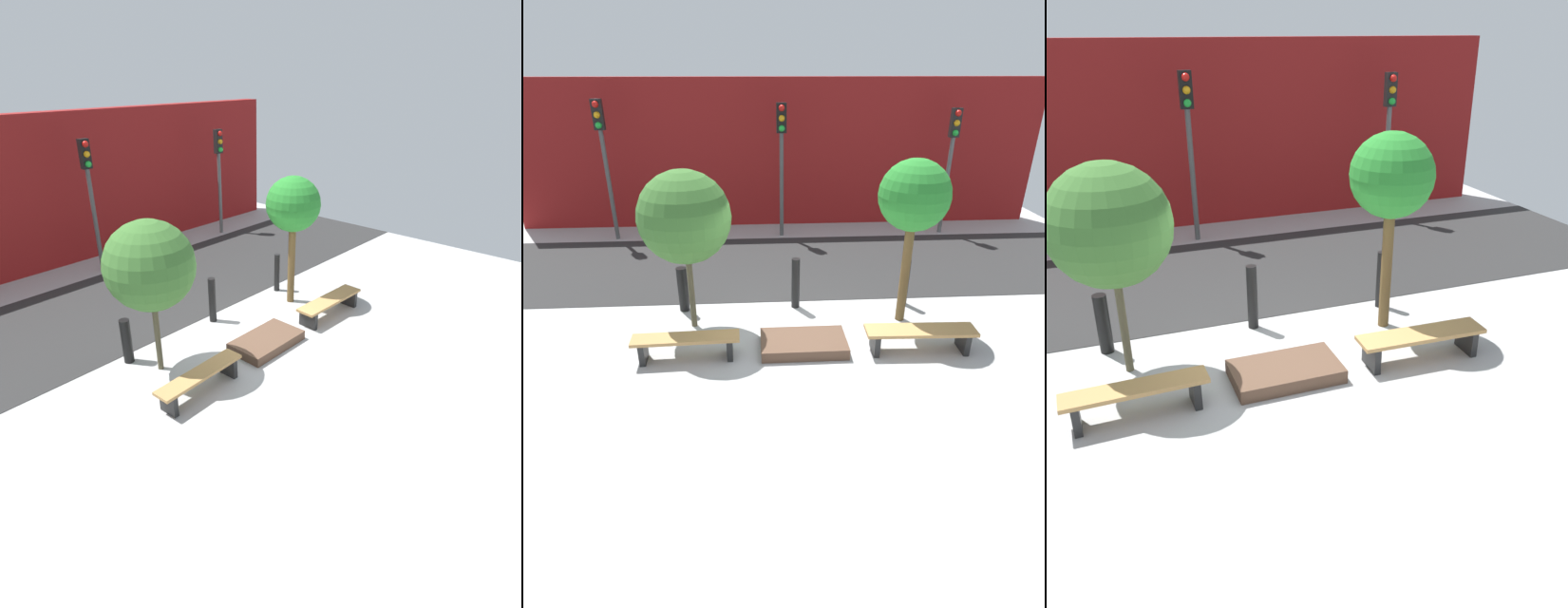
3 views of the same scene
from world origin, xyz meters
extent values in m
plane|color=#A8A8A8|center=(0.00, 0.00, 0.00)|extent=(18.00, 18.00, 0.00)
cube|color=#2A2A2A|center=(0.00, 3.85, 0.01)|extent=(18.00, 4.27, 0.01)
cube|color=maroon|center=(0.00, 7.68, 2.17)|extent=(16.20, 0.50, 4.35)
cube|color=black|center=(-2.82, -0.45, 0.19)|extent=(0.11, 0.39, 0.39)
cube|color=black|center=(-1.33, -0.40, 0.19)|extent=(0.11, 0.39, 0.39)
cube|color=#B2844C|center=(-2.07, -0.42, 0.42)|extent=(1.87, 0.45, 0.06)
cube|color=black|center=(1.27, -0.40, 0.19)|extent=(0.12, 0.47, 0.39)
cube|color=black|center=(2.87, -0.45, 0.19)|extent=(0.12, 0.47, 0.39)
cube|color=#B2844C|center=(2.07, -0.42, 0.42)|extent=(1.98, 0.54, 0.06)
cube|color=brown|center=(0.00, -0.22, 0.10)|extent=(1.55, 0.91, 0.21)
cylinder|color=#4D4732|center=(-2.07, 0.77, 0.87)|extent=(0.11, 0.11, 1.75)
sphere|color=#3B6F2E|center=(-2.07, 0.77, 2.21)|extent=(1.68, 1.68, 1.68)
cylinder|color=brown|center=(2.07, 0.77, 1.09)|extent=(0.18, 0.18, 2.17)
sphere|color=#29862E|center=(2.07, 0.77, 2.53)|extent=(1.31, 1.31, 1.31)
cylinder|color=black|center=(-2.35, 1.46, 0.48)|extent=(0.21, 0.21, 0.96)
cylinder|color=black|center=(0.00, 1.46, 0.55)|extent=(0.17, 0.17, 1.10)
cylinder|color=black|center=(2.35, 1.46, 0.52)|extent=(0.15, 0.15, 1.03)
cylinder|color=#4D4D4D|center=(0.00, 6.29, 1.87)|extent=(0.12, 0.12, 3.74)
cube|color=black|center=(0.00, 6.29, 3.35)|extent=(0.28, 0.16, 0.78)
sphere|color=red|center=(0.00, 6.18, 3.61)|extent=(0.17, 0.17, 0.17)
sphere|color=orange|center=(0.00, 6.18, 3.35)|extent=(0.17, 0.17, 0.17)
sphere|color=green|center=(0.00, 6.18, 3.09)|extent=(0.17, 0.17, 0.17)
cylinder|color=#5A5A5A|center=(4.91, 6.29, 1.79)|extent=(0.12, 0.12, 3.58)
cube|color=black|center=(4.91, 6.29, 3.19)|extent=(0.28, 0.16, 0.78)
sphere|color=red|center=(4.91, 6.18, 3.45)|extent=(0.17, 0.17, 0.17)
sphere|color=orange|center=(4.91, 6.18, 3.19)|extent=(0.17, 0.17, 0.17)
sphere|color=green|center=(4.91, 6.18, 2.93)|extent=(0.17, 0.17, 0.17)
camera|label=1|loc=(-6.65, -6.01, 5.37)|focal=28.00mm
camera|label=2|loc=(-0.83, -7.56, 4.62)|focal=28.00mm
camera|label=3|loc=(-2.25, -7.12, 4.57)|focal=35.00mm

